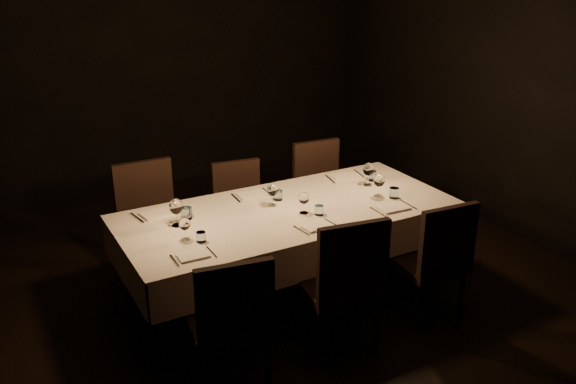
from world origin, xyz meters
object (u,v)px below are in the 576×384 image
chair_near_left (231,320)px  chair_near_right (436,256)px  chair_far_right (321,189)px  chair_far_center (240,207)px  chair_near_center (344,280)px  chair_far_left (150,218)px  dining_table (288,218)px

chair_near_left → chair_near_right: bearing=-170.1°
chair_near_left → chair_far_right: (1.60, 1.57, -0.00)m
chair_near_left → chair_far_center: (0.80, 1.62, -0.04)m
chair_near_left → chair_far_center: size_ratio=1.08×
chair_near_left → chair_far_right: bearing=-127.0°
chair_near_right → chair_near_left: bearing=5.6°
chair_near_left → chair_near_center: 0.82m
chair_near_right → chair_far_left: bearing=-40.6°
dining_table → chair_near_left: 1.18m
chair_near_left → chair_far_left: 1.64m
chair_far_left → chair_near_center: bearing=-61.7°
chair_near_left → chair_far_left: size_ratio=0.96×
chair_near_right → chair_near_center: bearing=4.5°
dining_table → chair_far_right: size_ratio=2.65×
chair_near_center → chair_far_right: (0.78, 1.54, -0.03)m
chair_far_left → chair_far_right: 1.60m
chair_far_left → chair_near_right: bearing=-43.5°
chair_far_left → chair_far_center: 0.79m
dining_table → chair_far_center: (-0.03, 0.80, -0.20)m
dining_table → chair_far_right: (0.77, 0.76, -0.16)m
chair_far_left → chair_far_center: chair_far_left is taller
chair_near_center → chair_far_center: (-0.02, 1.58, -0.06)m
chair_near_left → chair_near_right: chair_near_left is taller
chair_far_center → chair_near_left: bearing=-108.5°
chair_near_left → chair_far_center: chair_near_left is taller
chair_near_center → chair_far_center: chair_near_center is taller
dining_table → chair_far_left: size_ratio=2.53×
chair_near_right → chair_far_left: chair_far_left is taller
dining_table → chair_far_right: chair_far_right is taller
dining_table → chair_far_right: bearing=44.5°
chair_near_right → chair_far_center: chair_near_right is taller
chair_far_left → chair_far_right: bearing=-1.0°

